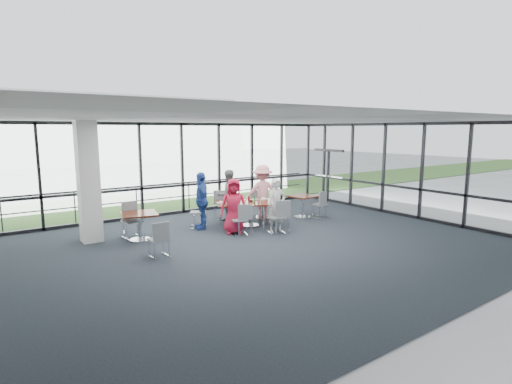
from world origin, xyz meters
TOP-DOWN VIEW (x-y plane):
  - floor at (0.00, 0.00)m, footprint 12.00×10.00m
  - ceiling at (0.00, 0.00)m, footprint 12.00×10.00m
  - wall_front at (0.00, -5.00)m, footprint 12.00×0.10m
  - curtain_wall_back at (0.00, 5.00)m, footprint 12.00×0.10m
  - curtain_wall_right at (6.00, 0.00)m, footprint 0.10×10.00m
  - exit_door at (6.00, 3.75)m, footprint 0.12×1.60m
  - structural_column at (-3.60, 3.00)m, footprint 0.50×0.50m
  - apron at (0.00, 10.00)m, footprint 80.00×70.00m
  - grass_strip at (0.00, 8.00)m, footprint 80.00×5.00m
  - hangar_main at (4.00, 32.00)m, footprint 24.00×10.00m
  - guard_rail at (0.00, 5.60)m, footprint 12.00×0.06m
  - main_table at (0.85, 1.98)m, footprint 2.38×1.90m
  - side_table_left at (-2.51, 2.33)m, footprint 1.08×1.08m
  - side_table_right at (2.99, 1.96)m, footprint 0.90×0.90m
  - diner_near_left at (-0.06, 1.49)m, footprint 0.92×0.80m
  - diner_near_right at (1.03, 0.88)m, footprint 0.64×0.51m
  - diner_far_left at (0.70, 3.05)m, footprint 0.89×0.65m
  - diner_far_right at (1.71, 2.52)m, footprint 1.31×1.03m
  - diner_end at (-0.55, 2.51)m, footprint 0.78×1.11m
  - chair_main_nl at (-0.01, 1.25)m, footprint 0.55×0.55m
  - chair_main_nr at (0.97, 0.81)m, footprint 0.60×0.60m
  - chair_main_fl at (0.71, 3.19)m, footprint 0.64×0.64m
  - chair_main_fr at (1.85, 2.71)m, footprint 0.63×0.63m
  - chair_main_end at (-0.58, 2.69)m, footprint 0.64×0.64m
  - chair_spare_la at (-2.64, 0.67)m, footprint 0.42×0.42m
  - chair_spare_lb at (-2.61, 2.68)m, footprint 0.52×0.52m
  - chair_spare_r at (3.39, 1.55)m, footprint 0.53×0.53m
  - plate_nl at (0.12, 1.88)m, footprint 0.27×0.27m
  - plate_nr at (1.30, 1.42)m, footprint 0.27×0.27m
  - plate_fl at (0.48, 2.57)m, footprint 0.28×0.28m
  - plate_fr at (1.49, 2.16)m, footprint 0.28×0.28m
  - plate_end at (0.04, 2.37)m, footprint 0.27×0.27m
  - tumbler_a at (0.52, 1.79)m, footprint 0.07×0.07m
  - tumbler_b at (1.00, 1.67)m, footprint 0.07×0.07m
  - tumbler_c at (0.99, 2.18)m, footprint 0.08×0.08m
  - tumbler_d at (0.09, 2.08)m, footprint 0.07×0.07m
  - menu_a at (0.51, 1.58)m, footprint 0.39×0.36m
  - menu_b at (1.52, 1.29)m, footprint 0.35×0.38m
  - menu_c at (1.23, 2.31)m, footprint 0.33×0.27m
  - condiment_caddy at (0.91, 2.06)m, footprint 0.10×0.07m
  - ketchup_bottle at (0.86, 2.06)m, footprint 0.06×0.06m
  - green_bottle at (0.98, 1.93)m, footprint 0.05×0.05m

SIDE VIEW (x-z plane):
  - apron at x=0.00m, z-range -0.03..-0.01m
  - floor at x=0.00m, z-range -0.02..0.00m
  - grass_strip at x=0.00m, z-range 0.01..0.01m
  - chair_spare_la at x=-2.64m, z-range 0.00..0.84m
  - chair_main_nl at x=-0.01m, z-range 0.00..0.88m
  - chair_spare_r at x=3.39m, z-range 0.00..0.91m
  - chair_main_fr at x=1.85m, z-range 0.00..0.92m
  - chair_main_fl at x=0.71m, z-range 0.00..0.94m
  - chair_main_nr at x=0.97m, z-range 0.00..0.95m
  - chair_main_end at x=-0.58m, z-range 0.00..0.95m
  - chair_spare_lb at x=-2.61m, z-range 0.00..0.96m
  - guard_rail at x=0.00m, z-range 0.47..0.53m
  - side_table_right at x=2.99m, z-range 0.25..1.00m
  - main_table at x=0.85m, z-range 0.26..1.01m
  - side_table_left at x=-2.51m, z-range 0.27..1.02m
  - menu_a at x=0.51m, z-range 0.75..0.75m
  - menu_b at x=1.52m, z-range 0.75..0.75m
  - menu_c at x=1.23m, z-range 0.75..0.75m
  - plate_nl at x=0.12m, z-range 0.75..0.76m
  - plate_nr at x=1.30m, z-range 0.75..0.76m
  - plate_fl at x=0.48m, z-range 0.75..0.76m
  - plate_fr at x=1.49m, z-range 0.75..0.76m
  - plate_end at x=0.04m, z-range 0.75..0.76m
  - condiment_caddy at x=0.91m, z-range 0.75..0.79m
  - diner_near_right at x=1.03m, z-range 0.00..1.57m
  - diner_near_left at x=-0.06m, z-range 0.00..1.59m
  - tumbler_d at x=0.09m, z-range 0.75..0.89m
  - tumbler_b at x=1.00m, z-range 0.75..0.89m
  - tumbler_a at x=0.52m, z-range 0.75..0.90m
  - tumbler_c at x=0.99m, z-range 0.75..0.90m
  - diner_far_left at x=0.70m, z-range 0.00..1.67m
  - ketchup_bottle at x=0.86m, z-range 0.75..0.93m
  - green_bottle at x=0.98m, z-range 0.75..0.95m
  - diner_end at x=-0.55m, z-range 0.00..1.72m
  - diner_far_right at x=1.71m, z-range 0.00..1.81m
  - exit_door at x=6.00m, z-range 0.00..2.10m
  - wall_front at x=0.00m, z-range 0.00..3.20m
  - curtain_wall_back at x=0.00m, z-range 0.00..3.20m
  - curtain_wall_right at x=6.00m, z-range 0.00..3.20m
  - structural_column at x=-3.60m, z-range 0.00..3.20m
  - hangar_main at x=4.00m, z-range 0.00..6.00m
  - ceiling at x=0.00m, z-range 3.18..3.22m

